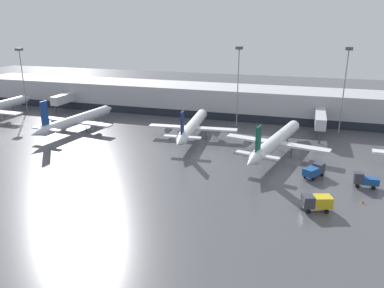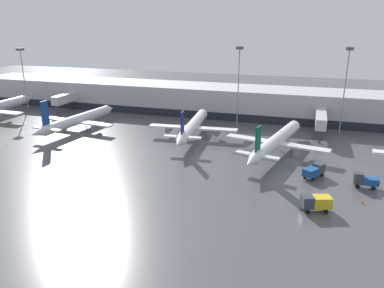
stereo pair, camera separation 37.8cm
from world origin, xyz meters
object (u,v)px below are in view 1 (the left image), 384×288
at_px(traffic_cone_1, 363,201).
at_px(apron_light_mast_4, 347,68).
at_px(parked_jet_1, 276,141).
at_px(apron_light_mast_3, 239,66).
at_px(traffic_cone_0, 9,124).
at_px(parked_jet_0, 192,126).
at_px(parked_jet_3, 76,120).
at_px(apron_light_mast_0, 21,62).
at_px(service_truck_1, 317,201).
at_px(service_truck_0, 314,170).
at_px(service_truck_3, 365,180).

bearing_deg(traffic_cone_1, apron_light_mast_4, 91.90).
distance_m(parked_jet_1, apron_light_mast_3, 29.18).
bearing_deg(traffic_cone_1, apron_light_mast_3, 124.81).
bearing_deg(traffic_cone_1, traffic_cone_0, 166.07).
height_order(parked_jet_0, parked_jet_3, parked_jet_3).
bearing_deg(apron_light_mast_0, service_truck_1, -25.95).
bearing_deg(apron_light_mast_4, traffic_cone_0, -167.77).
distance_m(service_truck_0, traffic_cone_1, 11.98).
bearing_deg(parked_jet_1, traffic_cone_1, -128.87).
height_order(apron_light_mast_0, apron_light_mast_3, apron_light_mast_3).
xyz_separation_m(parked_jet_0, service_truck_3, (38.81, -19.80, -1.72)).
height_order(service_truck_1, traffic_cone_1, service_truck_1).
distance_m(parked_jet_0, parked_jet_3, 32.67).
xyz_separation_m(service_truck_0, apron_light_mast_4, (6.38, 33.94, 15.88)).
distance_m(traffic_cone_1, apron_light_mast_4, 46.22).
bearing_deg(parked_jet_0, apron_light_mast_3, -33.95).
xyz_separation_m(service_truck_1, service_truck_3, (8.37, 11.86, -0.11)).
distance_m(parked_jet_3, service_truck_0, 64.38).
relative_size(parked_jet_1, traffic_cone_0, 49.07).
height_order(service_truck_1, apron_light_mast_4, apron_light_mast_4).
distance_m(apron_light_mast_0, apron_light_mast_4, 100.06).
distance_m(parked_jet_1, service_truck_1, 26.71).
height_order(traffic_cone_0, apron_light_mast_3, apron_light_mast_3).
xyz_separation_m(service_truck_0, service_truck_3, (8.73, -2.14, -0.00)).
height_order(traffic_cone_0, traffic_cone_1, traffic_cone_0).
relative_size(parked_jet_3, traffic_cone_1, 50.54).
xyz_separation_m(service_truck_0, traffic_cone_1, (7.81, -9.02, -1.13)).
relative_size(service_truck_1, apron_light_mast_4, 0.22).
distance_m(service_truck_3, apron_light_mast_3, 49.08).
distance_m(service_truck_3, traffic_cone_0, 95.39).
bearing_deg(traffic_cone_0, apron_light_mast_0, 115.34).
height_order(service_truck_1, service_truck_3, service_truck_3).
bearing_deg(traffic_cone_0, traffic_cone_1, -13.93).
bearing_deg(traffic_cone_0, service_truck_3, -9.78).
bearing_deg(traffic_cone_1, apron_light_mast_0, 158.11).
xyz_separation_m(traffic_cone_1, apron_light_mast_4, (-1.42, 42.95, 17.01)).
distance_m(service_truck_0, traffic_cone_0, 86.43).
relative_size(service_truck_0, service_truck_3, 1.21).
bearing_deg(apron_light_mast_0, apron_light_mast_3, 1.14).
bearing_deg(apron_light_mast_3, parked_jet_0, -118.84).
relative_size(traffic_cone_0, apron_light_mast_0, 0.03).
xyz_separation_m(parked_jet_1, service_truck_3, (17.10, -13.33, -1.73)).
distance_m(traffic_cone_0, apron_light_mast_3, 68.62).
relative_size(traffic_cone_0, apron_light_mast_4, 0.03).
bearing_deg(service_truck_0, parked_jet_1, 69.27).
height_order(parked_jet_3, service_truck_0, parked_jet_3).
height_order(service_truck_0, traffic_cone_1, service_truck_0).
relative_size(parked_jet_0, traffic_cone_0, 46.02).
bearing_deg(parked_jet_0, service_truck_1, -141.23).
bearing_deg(service_truck_1, apron_light_mast_4, -115.55).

